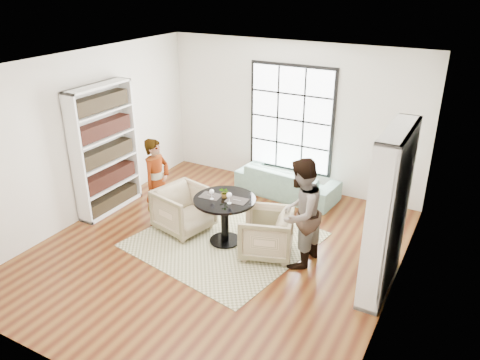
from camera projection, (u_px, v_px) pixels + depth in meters
The scene contains 16 objects.
ground at pixel (217, 249), 7.72m from camera, with size 6.00×6.00×0.00m, color brown.
room_shell at pixel (233, 168), 7.64m from camera, with size 6.00×6.01×6.00m.
rug at pixel (225, 239), 7.99m from camera, with size 2.64×2.64×0.01m, color #B9B58B.
pedestal_table at pixel (225, 211), 7.70m from camera, with size 1.02×1.02×0.81m.
sofa at pixel (287, 181), 9.48m from camera, with size 2.06×0.81×0.60m, color gray.
armchair_left at pixel (184, 210), 8.17m from camera, with size 0.84×0.86×0.79m, color tan.
armchair_right at pixel (266, 233), 7.46m from camera, with size 0.80×0.83×0.75m, color #C2BD8A.
person_left at pixel (157, 182), 8.24m from camera, with size 0.58×0.38×1.60m, color gray.
person_right at pixel (300, 214), 7.02m from camera, with size 0.85×0.66×1.74m, color gray.
placemat_left at pixel (211, 196), 7.69m from camera, with size 0.34×0.26×0.01m, color black.
placemat_right at pixel (237, 200), 7.54m from camera, with size 0.34×0.26×0.01m, color black.
cutlery_left at pixel (211, 196), 7.69m from camera, with size 0.14×0.22×0.01m, color silver, non-canonical shape.
cutlery_right at pixel (237, 200), 7.54m from camera, with size 0.14×0.22×0.01m, color silver, non-canonical shape.
wine_glass_left at pixel (212, 192), 7.54m from camera, with size 0.08×0.08×0.18m.
wine_glass_right at pixel (229, 196), 7.40m from camera, with size 0.09×0.09×0.19m.
flower_centerpiece at pixel (225, 193), 7.60m from camera, with size 0.17×0.14×0.19m, color gray.
Camera 1 is at (3.47, -5.60, 4.20)m, focal length 35.00 mm.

